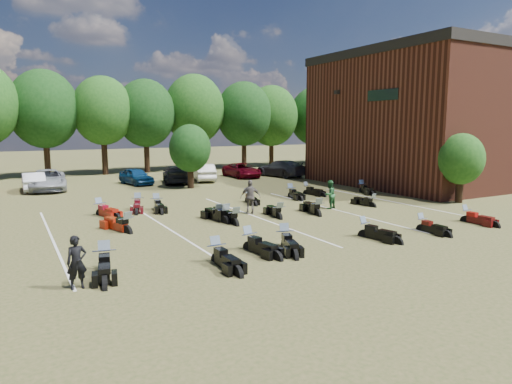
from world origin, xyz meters
TOP-DOWN VIEW (x-y plane):
  - ground at (0.00, 0.00)m, footprint 160.00×160.00m
  - car_1 at (-12.81, 19.61)m, footprint 1.50×4.28m
  - car_2 at (-11.87, 19.57)m, footprint 3.04×5.80m
  - car_3 at (-1.95, 19.08)m, footprint 3.39×5.54m
  - car_4 at (-5.14, 19.78)m, footprint 2.38×4.23m
  - car_5 at (0.72, 19.41)m, footprint 2.70×4.80m
  - car_6 at (4.91, 20.28)m, footprint 2.24×4.81m
  - car_7 at (8.46, 19.07)m, footprint 3.52×5.80m
  - person_black at (-12.88, -3.76)m, footprint 0.61×0.42m
  - person_green at (1.95, 3.20)m, footprint 0.98×0.87m
  - person_grey at (-2.86, 4.03)m, footprint 1.20×0.86m
  - motorcycle_0 at (-11.83, -2.33)m, footprint 1.23×2.57m
  - motorcycle_1 at (-8.19, -3.36)m, footprint 0.75×2.34m
  - motorcycle_2 at (-6.39, -2.45)m, footprint 1.08×2.42m
  - motorcycle_3 at (-4.91, -2.72)m, footprint 1.47×2.45m
  - motorcycle_4 at (-0.96, -3.01)m, footprint 1.14×2.33m
  - motorcycle_5 at (2.23, -3.35)m, footprint 0.71×2.03m
  - motorcycle_6 at (5.75, -3.07)m, footprint 0.73×2.15m
  - motorcycle_7 at (-9.91, 2.72)m, footprint 1.54×2.62m
  - motorcycle_8 at (-5.19, 3.10)m, footprint 1.40×2.38m
  - motorcycle_9 at (-5.12, 2.51)m, footprint 1.12×2.59m
  - motorcycle_10 at (-4.89, 1.80)m, footprint 0.90×2.37m
  - motorcycle_11 at (-2.18, 2.12)m, footprint 1.10×2.33m
  - motorcycle_12 at (0.08, 1.79)m, footprint 1.27×2.55m
  - motorcycle_13 at (4.53, 2.40)m, footprint 0.81×2.10m
  - motorcycle_14 at (-7.93, 8.51)m, footprint 1.39×2.47m
  - motorcycle_15 at (-10.21, 7.63)m, footprint 1.48×2.50m
  - motorcycle_16 at (-6.99, 7.92)m, footprint 1.03×2.38m
  - motorcycle_17 at (-1.14, 7.66)m, footprint 1.02×2.20m
  - motorcycle_18 at (2.37, 8.00)m, footprint 1.10×2.38m
  - motorcycle_19 at (4.11, 8.60)m, footprint 1.05×2.25m
  - motorcycle_20 at (8.15, 7.35)m, footprint 1.37×2.39m
  - brick_building at (22.00, 9.00)m, footprint 25.40×15.20m
  - tree_line at (-1.00, 29.00)m, footprint 56.00×6.00m
  - young_tree_near_building at (10.50, 1.00)m, footprint 2.80×2.80m
  - young_tree_midfield at (-2.00, 15.50)m, footprint 3.20×3.20m
  - parking_lines at (-3.00, 3.00)m, footprint 20.10×14.00m

SIDE VIEW (x-z plane):
  - ground at x=0.00m, z-range 0.00..0.00m
  - motorcycle_0 at x=-11.83m, z-range -0.69..0.69m
  - motorcycle_1 at x=-8.19m, z-range -0.65..0.65m
  - motorcycle_2 at x=-6.39m, z-range -0.65..0.65m
  - motorcycle_3 at x=-4.91m, z-range -0.65..0.65m
  - motorcycle_4 at x=-0.96m, z-range -0.62..0.62m
  - motorcycle_5 at x=2.23m, z-range -0.56..0.56m
  - motorcycle_6 at x=5.75m, z-range -0.59..0.59m
  - motorcycle_7 at x=-9.91m, z-range -0.70..0.70m
  - motorcycle_8 at x=-5.19m, z-range -0.63..0.63m
  - motorcycle_9 at x=-5.12m, z-range -0.70..0.70m
  - motorcycle_10 at x=-4.89m, z-range -0.65..0.65m
  - motorcycle_11 at x=-2.18m, z-range -0.62..0.62m
  - motorcycle_12 at x=0.08m, z-range -0.68..0.68m
  - motorcycle_13 at x=4.53m, z-range -0.57..0.57m
  - motorcycle_14 at x=-7.93m, z-range -0.66..0.66m
  - motorcycle_15 at x=-10.21m, z-range -0.66..0.66m
  - motorcycle_16 at x=-6.99m, z-range -0.64..0.64m
  - motorcycle_17 at x=-1.14m, z-range -0.59..0.59m
  - motorcycle_18 at x=2.37m, z-range -0.64..0.64m
  - motorcycle_19 at x=4.11m, z-range -0.60..0.60m
  - motorcycle_20 at x=8.15m, z-range -0.63..0.63m
  - parking_lines at x=-3.00m, z-range 0.00..0.01m
  - car_6 at x=4.91m, z-range 0.00..1.33m
  - car_4 at x=-5.14m, z-range 0.00..1.36m
  - car_1 at x=-12.81m, z-range 0.00..1.41m
  - car_5 at x=0.72m, z-range 0.00..1.50m
  - car_3 at x=-1.95m, z-range 0.00..1.50m
  - car_2 at x=-11.87m, z-range 0.00..1.56m
  - car_7 at x=8.46m, z-range 0.00..1.57m
  - person_black at x=-12.88m, z-range 0.00..1.61m
  - person_green at x=1.95m, z-range 0.00..1.67m
  - person_grey at x=-2.86m, z-range 0.00..1.89m
  - young_tree_near_building at x=10.50m, z-range 0.67..4.83m
  - young_tree_midfield at x=-2.00m, z-range 0.74..5.44m
  - brick_building at x=22.00m, z-range 0.01..10.71m
  - tree_line at x=-1.00m, z-range 1.42..11.20m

